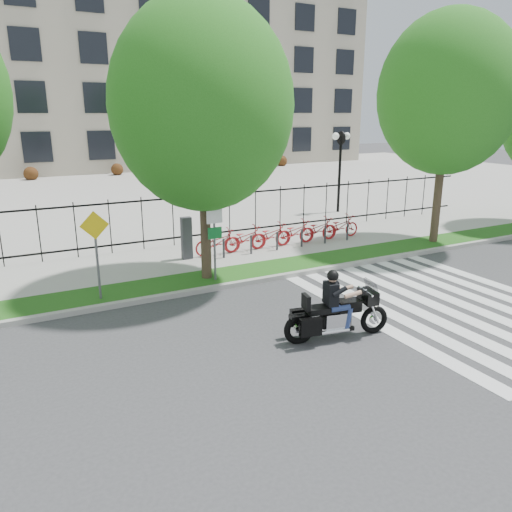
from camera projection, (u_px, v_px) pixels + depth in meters
name	position (u px, v px, depth m)	size (l,w,h in m)	color
ground	(302.00, 340.00, 11.75)	(120.00, 120.00, 0.00)	#363638
curb	(229.00, 285.00, 15.22)	(60.00, 0.20, 0.15)	#999790
grass_verge	(218.00, 278.00, 15.94)	(60.00, 1.50, 0.15)	#1A5314
sidewalk	(190.00, 258.00, 18.06)	(60.00, 3.50, 0.15)	#9B9891
plaza	(96.00, 193.00, 32.99)	(80.00, 34.00, 0.10)	#9B9891
crosswalk_stripes	(447.00, 304.00, 13.91)	(5.70, 8.00, 0.01)	silver
iron_fence	(173.00, 220.00, 19.25)	(30.00, 0.06, 2.00)	black
office_building	(46.00, 60.00, 47.17)	(60.00, 21.90, 20.15)	#A39983
lamp_post_right	(340.00, 152.00, 25.54)	(1.06, 0.70, 4.25)	black
street_tree_1	(202.00, 105.00, 14.31)	(5.31, 5.31, 8.27)	#372A1E
street_tree_2	(448.00, 94.00, 18.60)	(5.22, 5.22, 8.68)	#372A1E
bike_share_station	(281.00, 234.00, 19.34)	(7.76, 0.85, 1.50)	#2D2D33
sign_pole_regulatory	(215.00, 230.00, 15.06)	(0.50, 0.09, 2.50)	#59595B
sign_pole_warning	(96.00, 243.00, 13.50)	(0.78, 0.09, 2.49)	#59595B
motorcycle_rider	(337.00, 311.00, 11.67)	(2.64, 1.04, 2.05)	black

